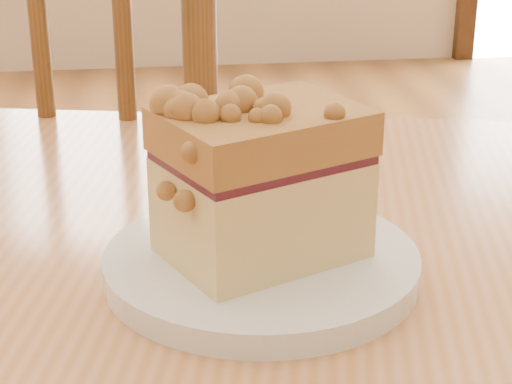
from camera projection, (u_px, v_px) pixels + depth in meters
cafe_chair_main at (99, 247)px, 1.27m from camera, size 0.55×0.55×1.00m
plate at (261, 265)px, 0.65m from camera, size 0.23×0.23×0.02m
cake_slice at (262, 176)px, 0.62m from camera, size 0.16×0.15×0.13m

